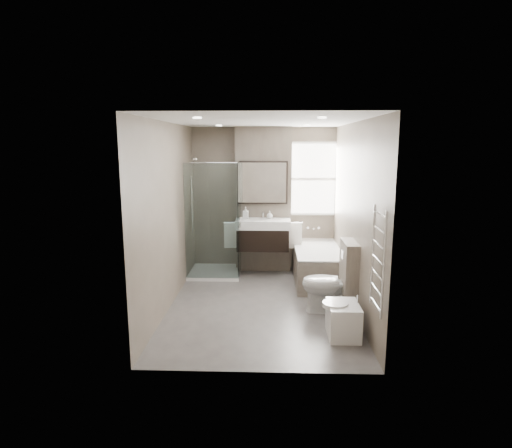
{
  "coord_description": "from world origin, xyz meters",
  "views": [
    {
      "loc": [
        0.14,
        -5.92,
        2.3
      ],
      "look_at": [
        -0.08,
        0.15,
        1.16
      ],
      "focal_mm": 30.0,
      "sensor_mm": 36.0,
      "label": 1
    }
  ],
  "objects_px": {
    "toilet": "(331,284)",
    "bidet": "(343,319)",
    "vanity": "(263,234)",
    "bathtub": "(317,263)"
  },
  "relations": [
    {
      "from": "bidet",
      "to": "bathtub",
      "type": "bearing_deg",
      "value": 92.4
    },
    {
      "from": "toilet",
      "to": "bidet",
      "type": "relative_size",
      "value": 1.52
    },
    {
      "from": "toilet",
      "to": "bidet",
      "type": "xyz_separation_m",
      "value": [
        0.04,
        -0.77,
        -0.19
      ]
    },
    {
      "from": "vanity",
      "to": "bidet",
      "type": "xyz_separation_m",
      "value": [
        1.01,
        -2.45,
        -0.52
      ]
    },
    {
      "from": "vanity",
      "to": "bathtub",
      "type": "bearing_deg",
      "value": -19.37
    },
    {
      "from": "bidet",
      "to": "vanity",
      "type": "bearing_deg",
      "value": 112.5
    },
    {
      "from": "bathtub",
      "to": "vanity",
      "type": "bearing_deg",
      "value": 160.63
    },
    {
      "from": "toilet",
      "to": "bidet",
      "type": "height_order",
      "value": "toilet"
    },
    {
      "from": "bathtub",
      "to": "toilet",
      "type": "distance_m",
      "value": 1.36
    },
    {
      "from": "vanity",
      "to": "bathtub",
      "type": "height_order",
      "value": "vanity"
    }
  ]
}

